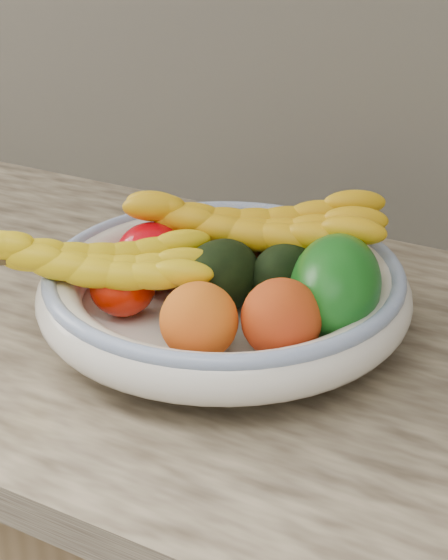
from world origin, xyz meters
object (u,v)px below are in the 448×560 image
fruit_bowl (224,290)px  banana_bunch_back (252,233)px  banana_bunch_front (95,269)px  green_mango (335,286)px

fruit_bowl → banana_bunch_back: (-0.00, 0.07, 0.04)m
banana_bunch_front → green_mango: bearing=-9.3°
green_mango → banana_bunch_back: (-0.12, 0.05, 0.01)m
green_mango → banana_bunch_front: (-0.22, -0.09, 0.01)m
fruit_bowl → banana_bunch_back: 0.08m
green_mango → fruit_bowl: bearing=166.2°
banana_bunch_back → banana_bunch_front: 0.18m
banana_bunch_back → banana_bunch_front: banana_bunch_back is taller
green_mango → banana_bunch_back: bearing=135.6°
green_mango → banana_bunch_back: size_ratio=0.46×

